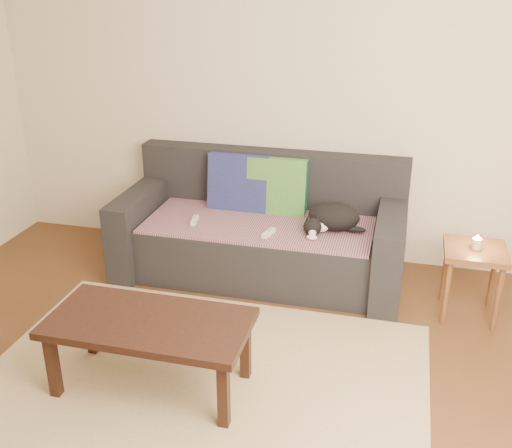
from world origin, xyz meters
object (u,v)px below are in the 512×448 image
(sofa, at_px, (262,234))
(coffee_table, at_px, (149,329))
(wii_remote_b, at_px, (268,233))
(side_table, at_px, (474,260))
(wii_remote_a, at_px, (195,220))
(cat, at_px, (332,218))

(sofa, relative_size, coffee_table, 1.93)
(wii_remote_b, xyz_separation_m, coffee_table, (-0.37, -1.22, -0.08))
(sofa, relative_size, side_table, 4.29)
(wii_remote_a, distance_m, wii_remote_b, 0.59)
(sofa, relative_size, cat, 4.62)
(coffee_table, bearing_deg, wii_remote_a, 99.19)
(cat, xyz_separation_m, wii_remote_b, (-0.41, -0.20, -0.08))
(cat, bearing_deg, wii_remote_a, 170.82)
(cat, height_order, coffee_table, cat)
(sofa, distance_m, cat, 0.59)
(wii_remote_b, xyz_separation_m, side_table, (1.38, 0.02, -0.05))
(coffee_table, bearing_deg, cat, 61.27)
(wii_remote_a, bearing_deg, side_table, -101.57)
(wii_remote_b, bearing_deg, coffee_table, 178.15)
(cat, xyz_separation_m, wii_remote_a, (-0.99, -0.11, -0.08))
(wii_remote_b, bearing_deg, wii_remote_a, 96.15)
(cat, distance_m, side_table, 0.99)
(sofa, distance_m, wii_remote_b, 0.35)
(sofa, xyz_separation_m, coffee_table, (-0.25, -1.51, 0.07))
(side_table, bearing_deg, wii_remote_a, 177.90)
(wii_remote_b, bearing_deg, sofa, 37.11)
(wii_remote_a, bearing_deg, coffee_table, 179.72)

